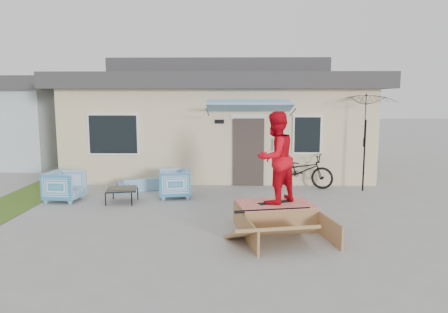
{
  "coord_description": "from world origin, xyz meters",
  "views": [
    {
      "loc": [
        0.53,
        -8.26,
        2.75
      ],
      "look_at": [
        0.3,
        1.8,
        1.3
      ],
      "focal_mm": 33.21,
      "sensor_mm": 36.0,
      "label": 1
    }
  ],
  "objects_px": {
    "loveseat": "(140,182)",
    "skate_ramp": "(275,216)",
    "patio_umbrella": "(365,132)",
    "skateboard": "(275,202)",
    "coffee_table": "(122,195)",
    "bicycle": "(301,167)",
    "armchair_left": "(65,184)",
    "armchair_right": "(175,182)",
    "skater": "(275,156)"
  },
  "relations": [
    {
      "from": "loveseat",
      "to": "skate_ramp",
      "type": "bearing_deg",
      "value": 115.2
    },
    {
      "from": "patio_umbrella",
      "to": "skateboard",
      "type": "relative_size",
      "value": 2.97
    },
    {
      "from": "coffee_table",
      "to": "skateboard",
      "type": "bearing_deg",
      "value": -27.55
    },
    {
      "from": "bicycle",
      "to": "skateboard",
      "type": "xyz_separation_m",
      "value": [
        -1.21,
        -3.99,
        -0.09
      ]
    },
    {
      "from": "skateboard",
      "to": "armchair_left",
      "type": "bearing_deg",
      "value": 133.97
    },
    {
      "from": "coffee_table",
      "to": "patio_umbrella",
      "type": "relative_size",
      "value": 0.34
    },
    {
      "from": "coffee_table",
      "to": "patio_umbrella",
      "type": "xyz_separation_m",
      "value": [
        6.76,
        1.53,
        1.56
      ]
    },
    {
      "from": "armchair_right",
      "to": "patio_umbrella",
      "type": "relative_size",
      "value": 0.39
    },
    {
      "from": "bicycle",
      "to": "loveseat",
      "type": "bearing_deg",
      "value": 120.2
    },
    {
      "from": "patio_umbrella",
      "to": "skate_ramp",
      "type": "distance_m",
      "value": 4.86
    },
    {
      "from": "patio_umbrella",
      "to": "armchair_right",
      "type": "bearing_deg",
      "value": -170.24
    },
    {
      "from": "armchair_right",
      "to": "bicycle",
      "type": "bearing_deg",
      "value": 102.26
    },
    {
      "from": "skater",
      "to": "armchair_left",
      "type": "bearing_deg",
      "value": -63.5
    },
    {
      "from": "armchair_left",
      "to": "skater",
      "type": "xyz_separation_m",
      "value": [
        5.37,
        -2.13,
        1.08
      ]
    },
    {
      "from": "skate_ramp",
      "to": "loveseat",
      "type": "bearing_deg",
      "value": 124.91
    },
    {
      "from": "skater",
      "to": "skateboard",
      "type": "bearing_deg",
      "value": 180.0
    },
    {
      "from": "armchair_right",
      "to": "patio_umbrella",
      "type": "height_order",
      "value": "patio_umbrella"
    },
    {
      "from": "bicycle",
      "to": "patio_umbrella",
      "type": "xyz_separation_m",
      "value": [
        1.75,
        -0.48,
        1.12
      ]
    },
    {
      "from": "armchair_right",
      "to": "coffee_table",
      "type": "bearing_deg",
      "value": -74.24
    },
    {
      "from": "bicycle",
      "to": "skate_ramp",
      "type": "distance_m",
      "value": 4.23
    },
    {
      "from": "armchair_right",
      "to": "skate_ramp",
      "type": "xyz_separation_m",
      "value": [
        2.5,
        -2.63,
        -0.17
      ]
    },
    {
      "from": "patio_umbrella",
      "to": "bicycle",
      "type": "bearing_deg",
      "value": 164.77
    },
    {
      "from": "armchair_left",
      "to": "skater",
      "type": "distance_m",
      "value": 5.88
    },
    {
      "from": "armchair_left",
      "to": "skate_ramp",
      "type": "relative_size",
      "value": 0.43
    },
    {
      "from": "armchair_right",
      "to": "patio_umbrella",
      "type": "distance_m",
      "value": 5.68
    },
    {
      "from": "armchair_left",
      "to": "coffee_table",
      "type": "relative_size",
      "value": 1.18
    },
    {
      "from": "armchair_left",
      "to": "armchair_right",
      "type": "bearing_deg",
      "value": -74.9
    },
    {
      "from": "loveseat",
      "to": "skate_ramp",
      "type": "distance_m",
      "value": 5.03
    },
    {
      "from": "skateboard",
      "to": "coffee_table",
      "type": "bearing_deg",
      "value": 128.06
    },
    {
      "from": "loveseat",
      "to": "skater",
      "type": "height_order",
      "value": "skater"
    },
    {
      "from": "patio_umbrella",
      "to": "skater",
      "type": "distance_m",
      "value": 4.6
    },
    {
      "from": "bicycle",
      "to": "skater",
      "type": "bearing_deg",
      "value": -173.43
    },
    {
      "from": "patio_umbrella",
      "to": "skater",
      "type": "bearing_deg",
      "value": -130.07
    },
    {
      "from": "bicycle",
      "to": "skater",
      "type": "height_order",
      "value": "skater"
    },
    {
      "from": "armchair_left",
      "to": "skateboard",
      "type": "xyz_separation_m",
      "value": [
        5.37,
        -2.13,
        0.1
      ]
    },
    {
      "from": "armchair_right",
      "to": "skate_ramp",
      "type": "height_order",
      "value": "armchair_right"
    },
    {
      "from": "armchair_right",
      "to": "bicycle",
      "type": "distance_m",
      "value": 3.97
    },
    {
      "from": "skate_ramp",
      "to": "patio_umbrella",
      "type": "bearing_deg",
      "value": 38.82
    },
    {
      "from": "coffee_table",
      "to": "bicycle",
      "type": "height_order",
      "value": "bicycle"
    },
    {
      "from": "skateboard",
      "to": "skater",
      "type": "height_order",
      "value": "skater"
    },
    {
      "from": "armchair_right",
      "to": "coffee_table",
      "type": "relative_size",
      "value": 1.15
    },
    {
      "from": "patio_umbrella",
      "to": "armchair_left",
      "type": "bearing_deg",
      "value": -170.58
    },
    {
      "from": "coffee_table",
      "to": "skate_ramp",
      "type": "height_order",
      "value": "skate_ramp"
    },
    {
      "from": "loveseat",
      "to": "armchair_left",
      "type": "bearing_deg",
      "value": 15.14
    },
    {
      "from": "armchair_left",
      "to": "patio_umbrella",
      "type": "relative_size",
      "value": 0.4
    },
    {
      "from": "armchair_right",
      "to": "armchair_left",
      "type": "bearing_deg",
      "value": -89.85
    },
    {
      "from": "coffee_table",
      "to": "skate_ramp",
      "type": "relative_size",
      "value": 0.36
    },
    {
      "from": "coffee_table",
      "to": "skater",
      "type": "distance_m",
      "value": 4.49
    },
    {
      "from": "armchair_left",
      "to": "patio_umbrella",
      "type": "height_order",
      "value": "patio_umbrella"
    },
    {
      "from": "armchair_left",
      "to": "skate_ramp",
      "type": "xyz_separation_m",
      "value": [
        5.38,
        -2.18,
        -0.18
      ]
    }
  ]
}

